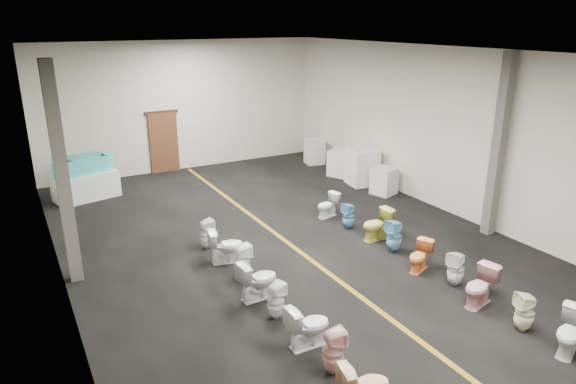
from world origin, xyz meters
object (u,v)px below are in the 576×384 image
Objects in this scene: display_table at (86,186)px; toilet_right_9 at (328,205)px; toilet_left_3 at (333,351)px; toilet_left_6 at (258,280)px; toilet_right_2 at (525,312)px; bathtub at (83,164)px; appliance_crate_d at (315,151)px; toilet_left_5 at (276,301)px; toilet_right_8 at (349,216)px; toilet_left_7 at (242,262)px; toilet_right_6 at (394,236)px; toilet_left_4 at (308,326)px; toilet_left_8 at (226,246)px; toilet_right_1 at (570,333)px; appliance_crate_c at (342,163)px; toilet_left_9 at (206,234)px; toilet_right_7 at (377,225)px; toilet_right_4 at (456,269)px; appliance_crate_b at (362,167)px; appliance_crate_a at (384,181)px; toilet_right_3 at (480,287)px.

display_table reaches higher than toilet_right_9.
toilet_left_3 is 2.55m from toilet_left_6.
bathtub is at bearing -135.28° from toilet_right_2.
toilet_left_5 is (-6.19, -8.60, -0.11)m from appliance_crate_d.
toilet_left_7 is at bearing -78.43° from toilet_right_8.
toilet_left_5 is at bearing -76.07° from toilet_right_6.
toilet_left_6 reaches higher than toilet_left_4.
toilet_left_8 is 3.53m from toilet_right_8.
bathtub is at bearing -142.80° from toilet_right_9.
toilet_left_7 is 0.96× the size of toilet_right_6.
toilet_left_3 is 1.03× the size of toilet_right_2.
toilet_left_5 is 4.89m from toilet_right_1.
toilet_left_9 is at bearing -151.72° from appliance_crate_c.
appliance_crate_c is at bearing 127.76° from toilet_right_9.
toilet_left_8 is 0.99× the size of toilet_right_7.
toilet_right_1 is 1.01× the size of toilet_right_4.
bathtub is 6.41m from toilet_left_8.
toilet_right_7 is at bearing -77.28° from toilet_left_6.
appliance_crate_b reaches higher than toilet_left_7.
toilet_right_8 is (5.54, -5.79, -0.72)m from bathtub.
toilet_left_9 is 4.40m from toilet_right_6.
toilet_right_2 is at bearing -111.67° from toilet_left_4.
toilet_right_6 is at bearing -87.97° from toilet_left_6.
toilet_left_6 is at bearing 2.47° from toilet_left_4.
appliance_crate_a is 8.80m from toilet_left_3.
toilet_right_9 is at bearing -143.61° from appliance_crate_b.
appliance_crate_b reaches higher than toilet_right_2.
toilet_right_4 is 2.60m from toilet_right_7.
display_table is 8.01m from toilet_right_8.
appliance_crate_a is at bearing 95.08° from toilet_right_9.
toilet_left_8 is at bearing 178.62° from toilet_left_9.
appliance_crate_a is 1.08× the size of toilet_right_3.
toilet_left_8 is at bearing -114.39° from toilet_right_6.
appliance_crate_b is 1.13m from appliance_crate_c.
toilet_left_4 is 1.09× the size of toilet_left_5.
toilet_left_6 reaches higher than toilet_right_4.
toilet_right_4 reaches higher than toilet_right_8.
appliance_crate_d reaches higher than toilet_left_8.
appliance_crate_c reaches higher than appliance_crate_a.
appliance_crate_a is 1.14× the size of toilet_right_2.
toilet_right_6 is (5.65, -7.45, -0.00)m from display_table.
appliance_crate_c is at bearing -60.88° from toilet_left_5.
appliance_crate_a reaches higher than toilet_right_3.
toilet_left_3 is 1.04× the size of toilet_left_9.
toilet_right_6 is at bearing -108.35° from appliance_crate_d.
toilet_right_3 is (5.51, -10.07, -0.68)m from bathtub.
appliance_crate_a reaches higher than toilet_left_5.
toilet_right_4 is 0.94× the size of toilet_right_6.
toilet_right_8 is (-0.07, 6.03, -0.03)m from toilet_right_1.
toilet_left_7 is at bearing -167.57° from toilet_left_8.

